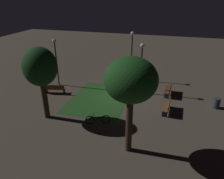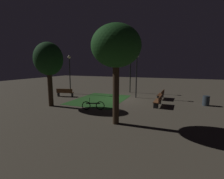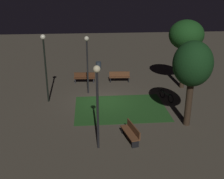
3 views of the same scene
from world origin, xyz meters
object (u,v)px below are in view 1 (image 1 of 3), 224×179
(bench_near_trees, at_px, (167,106))
(lamp_post_plaza_east, at_px, (56,54))
(lamp_post_path_center, at_px, (142,60))
(bicycle, at_px, (98,119))
(trash_bin, at_px, (216,103))
(bench_front_right, at_px, (169,90))
(tree_left_canopy, at_px, (40,68))
(tree_back_right, at_px, (131,81))
(bench_path_side, at_px, (55,89))
(lamp_post_plaza_west, at_px, (132,48))

(bench_near_trees, xyz_separation_m, lamp_post_plaza_east, (2.31, 10.45, 2.58))
(lamp_post_path_center, bearing_deg, bicycle, 161.10)
(bench_near_trees, relative_size, trash_bin, 2.20)
(bench_front_right, xyz_separation_m, bicycle, (-6.04, 4.49, -0.14))
(tree_left_canopy, relative_size, trash_bin, 6.26)
(tree_back_right, bearing_deg, lamp_post_plaza_east, 49.41)
(bench_front_right, xyz_separation_m, lamp_post_plaza_east, (-0.75, 10.45, 2.58))
(lamp_post_plaza_east, height_order, bicycle, lamp_post_plaza_east)
(bench_path_side, xyz_separation_m, lamp_post_path_center, (2.29, -7.28, 2.58))
(lamp_post_path_center, relative_size, trash_bin, 5.43)
(bench_near_trees, relative_size, bench_front_right, 1.00)
(bench_path_side, relative_size, lamp_post_plaza_east, 0.41)
(bench_near_trees, bearing_deg, trash_bin, -65.50)
(bench_near_trees, height_order, bench_path_side, same)
(lamp_post_plaza_east, relative_size, bicycle, 2.74)
(bench_near_trees, bearing_deg, tree_back_right, 158.90)
(bench_near_trees, height_order, lamp_post_plaza_west, lamp_post_plaza_west)
(trash_bin, bearing_deg, bench_path_side, 95.11)
(tree_left_canopy, height_order, lamp_post_path_center, tree_left_canopy)
(bench_near_trees, bearing_deg, bicycle, 123.52)
(tree_back_right, height_order, trash_bin, tree_back_right)
(bench_path_side, relative_size, tree_back_right, 0.34)
(tree_back_right, distance_m, lamp_post_plaza_east, 11.29)
(bench_near_trees, xyz_separation_m, lamp_post_plaza_west, (5.69, 3.96, 2.82))
(tree_back_right, xyz_separation_m, lamp_post_plaza_east, (7.30, 8.52, -1.24))
(lamp_post_plaza_west, xyz_separation_m, bicycle, (-8.67, 0.54, -2.96))
(bench_near_trees, relative_size, lamp_post_path_center, 0.41)
(tree_back_right, xyz_separation_m, lamp_post_plaza_west, (10.69, 2.03, -1.00))
(bench_front_right, distance_m, trash_bin, 3.94)
(tree_back_right, distance_m, lamp_post_path_center, 7.88)
(bench_path_side, bearing_deg, tree_left_canopy, -158.13)
(lamp_post_plaza_west, height_order, trash_bin, lamp_post_plaza_west)
(bench_path_side, bearing_deg, bench_near_trees, -92.77)
(tree_left_canopy, xyz_separation_m, lamp_post_plaza_east, (5.50, 2.11, -0.72))
(tree_back_right, bearing_deg, trash_bin, -40.09)
(bench_path_side, bearing_deg, bench_front_right, -75.24)
(bench_path_side, distance_m, bicycle, 6.34)
(lamp_post_path_center, distance_m, bicycle, 6.65)
(tree_left_canopy, height_order, lamp_post_plaza_west, tree_left_canopy)
(bicycle, bearing_deg, bench_front_right, -36.66)
(lamp_post_plaza_west, bearing_deg, lamp_post_path_center, -154.00)
(bench_front_right, bearing_deg, trash_bin, -110.46)
(lamp_post_path_center, xyz_separation_m, bicycle, (-5.74, 1.97, -2.72))
(bench_front_right, height_order, tree_back_right, tree_back_right)
(tree_left_canopy, bearing_deg, bench_front_right, -53.13)
(lamp_post_plaza_east, bearing_deg, lamp_post_plaza_west, -62.47)
(bench_front_right, xyz_separation_m, tree_left_canopy, (-6.25, 8.34, 3.31))
(lamp_post_plaza_west, bearing_deg, lamp_post_plaza_east, 117.53)
(tree_back_right, distance_m, trash_bin, 9.55)
(tree_left_canopy, bearing_deg, bench_near_trees, -69.05)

